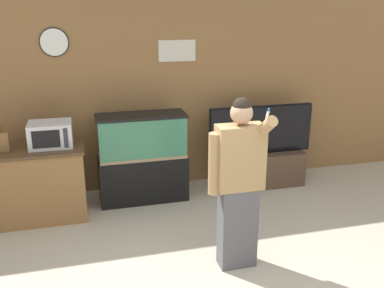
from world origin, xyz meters
name	(u,v)px	position (x,y,z in m)	size (l,w,h in m)	color
wall_back_paneled	(161,96)	(0.00, 3.07, 1.30)	(10.00, 0.08, 2.60)	olive
counter_island	(33,183)	(-1.73, 2.40, 0.45)	(1.27, 0.67, 0.90)	brown
microwave	(51,134)	(-1.47, 2.42, 1.04)	(0.50, 0.40, 0.29)	silver
knife_block	(3,141)	(-1.99, 2.38, 1.01)	(0.13, 0.11, 0.32)	brown
aquarium_on_stand	(142,158)	(-0.36, 2.59, 0.59)	(1.16, 0.46, 1.17)	black
tv_on_stand	(260,162)	(1.33, 2.62, 0.36)	(1.53, 0.40, 1.19)	#4C3828
person_standing	(238,182)	(0.30, 0.81, 0.89)	(0.54, 0.41, 1.71)	#515156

